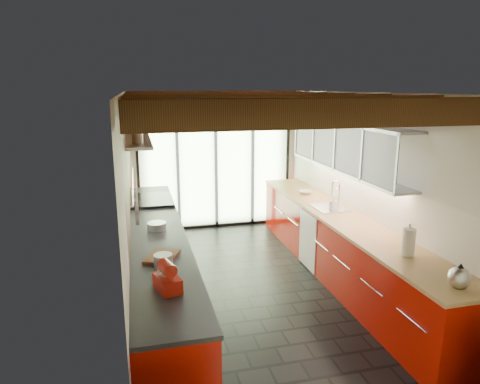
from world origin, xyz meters
The scene contains 18 objects.
ground centered at (0.00, 0.00, 0.00)m, with size 5.50×5.50×0.00m, color black.
room_shell centered at (0.00, 0.00, 1.65)m, with size 5.50×5.50×5.50m.
ceiling_beams centered at (0.00, 0.38, 2.46)m, with size 3.14×5.06×4.90m.
glass_door centered at (0.00, 2.69, 1.66)m, with size 2.95×0.10×2.90m.
left_counter centered at (-1.28, 0.00, 0.46)m, with size 0.68×5.00×0.92m.
range_stove centered at (-1.28, 1.45, 0.47)m, with size 0.66×0.90×0.97m.
right_counter centered at (1.27, 0.00, 0.46)m, with size 0.68×5.00×0.92m.
sink_assembly centered at (1.29, 0.40, 0.96)m, with size 0.45×0.52×0.43m.
upper_cabinets_right centered at (1.43, 0.30, 1.85)m, with size 0.34×3.00×3.00m.
left_wall_fixtures centered at (-1.47, 0.14, 1.88)m, with size 0.28×2.60×0.96m.
stand_mixer centered at (-1.27, -1.67, 1.03)m, with size 0.25×0.34×0.28m.
pot_large centered at (-1.27, -1.14, 0.98)m, with size 0.19×0.19×0.12m, color silver.
pot_small centered at (-1.27, 0.03, 0.97)m, with size 0.24×0.24×0.09m, color silver.
cutting_board centered at (-1.27, -0.93, 0.94)m, with size 0.29×0.40×0.03m, color brown.
kettle centered at (1.27, -2.25, 1.02)m, with size 0.26×0.28×0.24m.
paper_towel centered at (1.27, -1.50, 1.07)m, with size 0.14×0.14×0.36m.
soap_bottle centered at (1.27, 0.26, 1.03)m, with size 0.10×0.10×0.22m, color silver.
bowl centered at (1.27, 1.32, 0.95)m, with size 0.22×0.22×0.05m, color silver.
Camera 1 is at (-1.48, -5.20, 2.67)m, focal length 32.00 mm.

